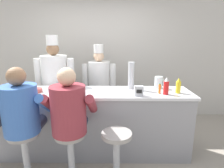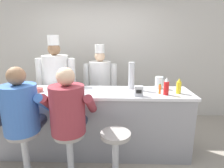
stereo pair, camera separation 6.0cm
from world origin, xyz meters
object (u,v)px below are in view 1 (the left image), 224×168
diner_seated_blue (22,113)px  coffee_mug_blue (75,91)px  napkin_dispenser_chrome (139,91)px  breakfast_plate (60,92)px  water_pitcher_clear (158,82)px  cook_in_whites_far (99,84)px  mustard_bottle_yellow (178,86)px  ketchup_bottle_red (166,86)px  hot_sauce_bottle_orange (160,89)px  diner_seated_maroon (69,113)px  cereal_bowl (37,90)px  cup_stack_steel (131,75)px  empty_stool_round (117,149)px  cook_in_whites_near (55,82)px

diner_seated_blue → coffee_mug_blue: bearing=44.7°
napkin_dispenser_chrome → breakfast_plate: bearing=173.1°
water_pitcher_clear → cook_in_whites_far: size_ratio=0.11×
napkin_dispenser_chrome → mustard_bottle_yellow: bearing=13.4°
ketchup_bottle_red → hot_sauce_bottle_orange: ketchup_bottle_red is taller
water_pitcher_clear → diner_seated_maroon: (-1.22, -0.81, -0.18)m
cook_in_whites_far → diner_seated_maroon: bearing=-99.3°
mustard_bottle_yellow → cook_in_whites_far: bearing=142.5°
coffee_mug_blue → diner_seated_blue: (-0.52, -0.51, -0.13)m
hot_sauce_bottle_orange → cook_in_whites_far: size_ratio=0.09×
hot_sauce_bottle_orange → water_pitcher_clear: (0.05, 0.30, 0.02)m
cereal_bowl → cup_stack_steel: bearing=8.4°
hot_sauce_bottle_orange → diner_seated_maroon: bearing=-156.4°
empty_stool_round → cook_in_whites_far: (-0.32, 1.49, 0.46)m
water_pitcher_clear → coffee_mug_blue: water_pitcher_clear is taller
hot_sauce_bottle_orange → cup_stack_steel: (-0.38, 0.27, 0.14)m
mustard_bottle_yellow → water_pitcher_clear: size_ratio=1.20×
cereal_bowl → cook_in_whites_far: (0.84, 0.89, -0.11)m
mustard_bottle_yellow → cook_in_whites_near: size_ratio=0.12×
empty_stool_round → cook_in_whites_far: cook_in_whites_far is taller
cereal_bowl → diner_seated_blue: bearing=-85.9°
water_pitcher_clear → cook_in_whites_near: 1.80m
breakfast_plate → cup_stack_steel: (1.04, 0.24, 0.19)m
water_pitcher_clear → cereal_bowl: water_pitcher_clear is taller
diner_seated_maroon → empty_stool_round: size_ratio=2.18×
empty_stool_round → cook_in_whites_far: bearing=102.0°
napkin_dispenser_chrome → ketchup_bottle_red: bearing=10.2°
hot_sauce_bottle_orange → diner_seated_blue: bearing=-163.5°
cook_in_whites_near → empty_stool_round: bearing=-48.9°
breakfast_plate → empty_stool_round: 1.14m
ketchup_bottle_red → empty_stool_round: 1.08m
napkin_dispenser_chrome → diner_seated_maroon: (-0.86, -0.40, -0.16)m
cereal_bowl → diner_seated_blue: diner_seated_blue is taller
coffee_mug_blue → empty_stool_round: bearing=-42.7°
diner_seated_blue → empty_stool_round: size_ratio=2.18×
hot_sauce_bottle_orange → cereal_bowl: (-1.76, 0.06, -0.04)m
ketchup_bottle_red → napkin_dispenser_chrome: bearing=-169.8°
cook_in_whites_far → mustard_bottle_yellow: bearing=-37.5°
cereal_bowl → napkin_dispenser_chrome: size_ratio=1.08×
cup_stack_steel → hot_sauce_bottle_orange: bearing=-34.8°
cup_stack_steel → diner_seated_blue: diner_seated_blue is taller
water_pitcher_clear → breakfast_plate: bearing=-169.5°
cereal_bowl → cook_in_whites_far: 1.22m
cereal_bowl → empty_stool_round: size_ratio=0.23×
water_pitcher_clear → cook_in_whites_far: (-0.98, 0.65, -0.18)m
water_pitcher_clear → cereal_bowl: bearing=-172.4°
cup_stack_steel → napkin_dispenser_chrome: bearing=-78.9°
coffee_mug_blue → diner_seated_blue: size_ratio=0.09×
ketchup_bottle_red → breakfast_plate: bearing=177.5°
breakfast_plate → diner_seated_maroon: (0.26, -0.54, -0.11)m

